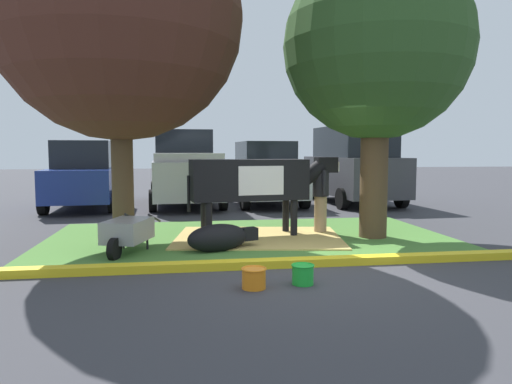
% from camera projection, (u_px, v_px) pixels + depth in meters
% --- Properties ---
extents(ground_plane, '(80.00, 80.00, 0.00)m').
position_uv_depth(ground_plane, '(309.00, 267.00, 6.97)').
color(ground_plane, '#38383D').
extents(grass_island, '(7.88, 4.49, 0.02)m').
position_uv_depth(grass_island, '(249.00, 237.00, 9.33)').
color(grass_island, '#477A33').
rests_on(grass_island, ground).
extents(curb_yellow, '(9.08, 0.24, 0.12)m').
position_uv_depth(curb_yellow, '(272.00, 263.00, 6.97)').
color(curb_yellow, yellow).
rests_on(curb_yellow, ground).
extents(hay_bedding, '(3.52, 2.85, 0.04)m').
position_uv_depth(hay_bedding, '(258.00, 238.00, 9.23)').
color(hay_bedding, tan).
rests_on(hay_bedding, ground).
extents(shade_tree_left, '(4.62, 4.62, 6.53)m').
position_uv_depth(shade_tree_left, '(119.00, 16.00, 8.65)').
color(shade_tree_left, '#4C3823').
rests_on(shade_tree_left, ground).
extents(shade_tree_right, '(3.61, 3.61, 5.55)m').
position_uv_depth(shade_tree_right, '(377.00, 48.00, 9.02)').
color(shade_tree_right, '#4C3823').
rests_on(shade_tree_right, ground).
extents(cow_holstein, '(3.13, 0.98, 1.60)m').
position_uv_depth(cow_holstein, '(254.00, 180.00, 9.33)').
color(cow_holstein, black).
rests_on(cow_holstein, ground).
extents(calf_lying, '(1.33, 0.83, 0.48)m').
position_uv_depth(calf_lying, '(220.00, 238.00, 8.05)').
color(calf_lying, black).
rests_on(calf_lying, ground).
extents(person_handler, '(0.34, 0.53, 1.54)m').
position_uv_depth(person_handler, '(321.00, 195.00, 9.77)').
color(person_handler, '#9E7F5B').
rests_on(person_handler, ground).
extents(wheelbarrow, '(0.93, 1.61, 0.63)m').
position_uv_depth(wheelbarrow, '(127.00, 231.00, 7.84)').
color(wheelbarrow, gray).
rests_on(wheelbarrow, ground).
extents(bucket_orange, '(0.32, 0.32, 0.26)m').
position_uv_depth(bucket_orange, '(254.00, 278.00, 5.90)').
color(bucket_orange, orange).
rests_on(bucket_orange, ground).
extents(bucket_green, '(0.30, 0.30, 0.26)m').
position_uv_depth(bucket_green, '(303.00, 274.00, 6.08)').
color(bucket_green, green).
rests_on(bucket_green, ground).
extents(sedan_blue, '(2.19, 4.48, 2.02)m').
position_uv_depth(sedan_blue, '(86.00, 175.00, 14.16)').
color(sedan_blue, navy).
rests_on(sedan_blue, ground).
extents(pickup_truck_black, '(2.42, 5.49, 2.42)m').
position_uv_depth(pickup_truck_black, '(185.00, 170.00, 15.19)').
color(pickup_truck_black, '#B7B7BC').
rests_on(pickup_truck_black, ground).
extents(hatchback_white, '(2.19, 4.48, 2.02)m').
position_uv_depth(hatchback_white, '(265.00, 174.00, 15.17)').
color(hatchback_white, silver).
rests_on(hatchback_white, ground).
extents(suv_dark_grey, '(2.30, 4.69, 2.52)m').
position_uv_depth(suv_dark_grey, '(353.00, 165.00, 15.37)').
color(suv_dark_grey, '#3D3D42').
rests_on(suv_dark_grey, ground).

